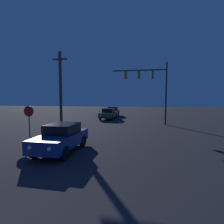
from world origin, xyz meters
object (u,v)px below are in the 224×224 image
at_px(car_near, 61,137).
at_px(stop_sign, 29,116).
at_px(car_mid, 108,114).
at_px(traffic_signal_mast, 150,82).
at_px(utility_pole, 61,88).
at_px(car_far, 113,111).

bearing_deg(car_near, stop_sign, -29.04).
height_order(car_mid, traffic_signal_mast, traffic_signal_mast).
height_order(stop_sign, utility_pole, utility_pole).
relative_size(traffic_signal_mast, utility_pole, 0.91).
relative_size(car_far, traffic_signal_mast, 0.58).
height_order(car_mid, car_far, same).
xyz_separation_m(stop_sign, utility_pole, (-0.54, 5.80, 2.24)).
bearing_deg(car_near, car_far, -87.20).
xyz_separation_m(car_near, traffic_signal_mast, (5.08, 11.09, 3.91)).
xyz_separation_m(traffic_signal_mast, utility_pole, (-8.92, -3.37, -0.78)).
xyz_separation_m(car_mid, car_far, (-0.18, 4.58, 0.00)).
bearing_deg(traffic_signal_mast, stop_sign, -132.42).
bearing_deg(utility_pole, car_mid, 64.17).
bearing_deg(car_mid, utility_pole, 67.60).
relative_size(traffic_signal_mast, stop_sign, 2.85).
bearing_deg(car_near, traffic_signal_mast, -113.48).
bearing_deg(traffic_signal_mast, car_near, -114.63).
height_order(car_mid, utility_pole, utility_pole).
bearing_deg(car_far, traffic_signal_mast, 123.65).
bearing_deg(traffic_signal_mast, utility_pole, -159.28).
distance_m(car_far, stop_sign, 17.73).
xyz_separation_m(car_far, stop_sign, (-2.74, -17.50, 0.89)).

